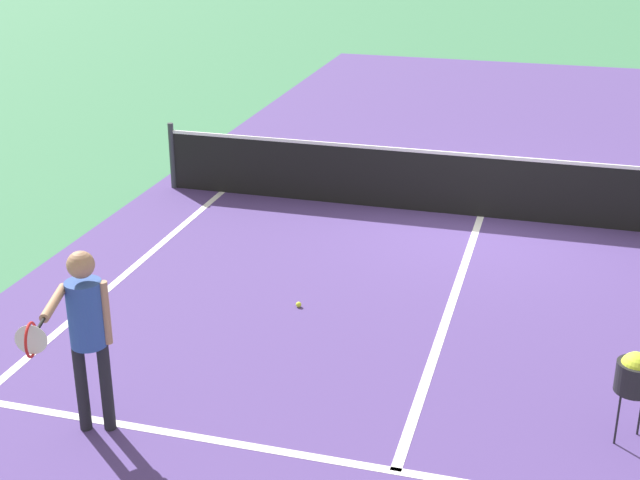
{
  "coord_description": "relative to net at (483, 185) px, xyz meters",
  "views": [
    {
      "loc": [
        1.11,
        -12.68,
        4.71
      ],
      "look_at": [
        -1.38,
        -3.91,
        1.0
      ],
      "focal_mm": 50.52,
      "sensor_mm": 36.0,
      "label": 1
    }
  ],
  "objects": [
    {
      "name": "ground_plane",
      "position": [
        0.0,
        0.0,
        -0.49
      ],
      "size": [
        60.0,
        60.0,
        0.0
      ],
      "primitive_type": "plane",
      "color": "#38724C"
    },
    {
      "name": "court_surface_inbounds",
      "position": [
        0.0,
        0.0,
        -0.49
      ],
      "size": [
        10.62,
        24.4,
        0.0
      ],
      "primitive_type": "cube",
      "color": "#4C387A",
      "rests_on": "ground_plane"
    },
    {
      "name": "line_sideline_left",
      "position": [
        -4.11,
        -5.95,
        -0.49
      ],
      "size": [
        0.1,
        11.89,
        0.01
      ],
      "primitive_type": "cube",
      "color": "white",
      "rests_on": "ground_plane"
    },
    {
      "name": "line_service_near",
      "position": [
        0.0,
        -6.4,
        -0.49
      ],
      "size": [
        8.22,
        0.1,
        0.01
      ],
      "primitive_type": "cube",
      "color": "white",
      "rests_on": "ground_plane"
    },
    {
      "name": "line_center_service",
      "position": [
        0.0,
        -3.2,
        -0.49
      ],
      "size": [
        0.1,
        6.4,
        0.01
      ],
      "primitive_type": "cube",
      "color": "white",
      "rests_on": "ground_plane"
    },
    {
      "name": "net",
      "position": [
        0.0,
        0.0,
        0.0
      ],
      "size": [
        9.98,
        0.09,
        1.07
      ],
      "color": "#33383D",
      "rests_on": "ground_plane"
    },
    {
      "name": "player_near",
      "position": [
        -2.75,
        -6.54,
        0.61
      ],
      "size": [
        0.42,
        1.25,
        1.76
      ],
      "color": "black",
      "rests_on": "ground_plane"
    },
    {
      "name": "ball_hopper",
      "position": [
        1.9,
        -5.37,
        0.18
      ],
      "size": [
        0.34,
        0.34,
        0.87
      ],
      "color": "black",
      "rests_on": "ground_plane"
    },
    {
      "name": "tennis_ball_mid_court",
      "position": [
        -1.72,
        -3.62,
        -0.46
      ],
      "size": [
        0.07,
        0.07,
        0.07
      ],
      "primitive_type": "sphere",
      "color": "#CCE033",
      "rests_on": "ground_plane"
    }
  ]
}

